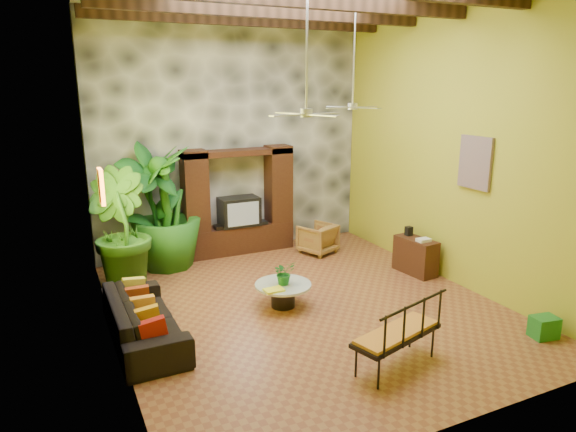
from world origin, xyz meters
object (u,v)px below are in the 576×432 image
sofa (143,319)px  side_console (415,256)px  ceiling_fan_back (353,95)px  tall_plant_b (118,230)px  green_bin (544,327)px  coffee_table (283,292)px  tall_plant_c (165,208)px  ceiling_fan_front (306,99)px  iron_bench (401,331)px  tall_plant_a (152,208)px  entertainment_center (239,209)px  wicker_armchair (318,238)px

sofa → side_console: bearing=-85.1°
ceiling_fan_back → tall_plant_b: size_ratio=0.85×
tall_plant_b → green_bin: 7.05m
coffee_table → tall_plant_c: bearing=115.3°
ceiling_fan_front → sofa: size_ratio=0.82×
ceiling_fan_back → iron_bench: size_ratio=1.31×
ceiling_fan_front → tall_plant_a: ceiling_fan_front is taller
ceiling_fan_front → tall_plant_b: bearing=135.1°
ceiling_fan_front → iron_bench: 3.46m
ceiling_fan_front → tall_plant_a: bearing=117.9°
tall_plant_b → entertainment_center: bearing=22.5°
ceiling_fan_front → green_bin: (2.85, -2.12, -3.24)m
wicker_armchair → green_bin: bearing=79.9°
entertainment_center → coffee_table: bearing=-96.5°
ceiling_fan_back → iron_bench: bearing=-111.8°
wicker_armchair → iron_bench: bearing=50.8°
iron_bench → green_bin: 2.49m
tall_plant_a → tall_plant_c: 0.26m
ceiling_fan_back → wicker_armchair: size_ratio=2.61×
entertainment_center → tall_plant_b: (-2.65, -1.10, 0.13)m
wicker_armchair → iron_bench: 4.83m
ceiling_fan_back → entertainment_center: bearing=129.6°
sofa → ceiling_fan_front: bearing=-97.8°
ceiling_fan_front → tall_plant_c: size_ratio=0.76×
ceiling_fan_front → iron_bench: bearing=-78.4°
ceiling_fan_back → tall_plant_b: (-4.25, 0.84, -2.30)m
wicker_armchair → tall_plant_a: (-3.42, 0.48, 0.94)m
tall_plant_b → wicker_armchair: bearing=3.9°
ceiling_fan_back → iron_bench: 4.74m
entertainment_center → wicker_armchair: bearing=-28.1°
iron_bench → side_console: size_ratio=1.63×
wicker_armchair → side_console: side_console is taller
entertainment_center → ceiling_fan_front: bearing=-93.2°
entertainment_center → ceiling_fan_front: 4.30m
wicker_armchair → entertainment_center: bearing=-51.4°
green_bin → wicker_armchair: bearing=103.2°
ceiling_fan_back → tall_plant_a: 4.40m
entertainment_center → tall_plant_a: bearing=-170.2°
ceiling_fan_back → green_bin: 5.04m
tall_plant_b → ceiling_fan_back: bearing=-11.2°
wicker_armchair → side_console: bearing=97.4°
tall_plant_b → side_console: 5.60m
sofa → coffee_table: size_ratio=2.41×
sofa → wicker_armchair: size_ratio=3.18×
iron_bench → entertainment_center: bearing=76.0°
tall_plant_c → tall_plant_a: bearing=-169.6°
tall_plant_b → side_console: bearing=-17.1°
sofa → tall_plant_a: size_ratio=0.90×
ceiling_fan_front → wicker_armchair: size_ratio=2.61×
tall_plant_a → green_bin: (4.55, -5.33, -1.10)m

